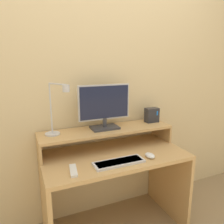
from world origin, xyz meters
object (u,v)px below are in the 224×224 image
mouse (150,155)px  remote_control (73,170)px  monitor (104,106)px  router_dock (152,115)px  keyboard (119,162)px  desk_lamp (57,112)px

mouse → remote_control: mouse is taller
monitor → remote_control: bearing=-137.1°
monitor → remote_control: monitor is taller
monitor → router_dock: 0.51m
monitor → keyboard: monitor is taller
monitor → router_dock: monitor is taller
desk_lamp → keyboard: (0.38, -0.31, -0.35)m
monitor → keyboard: size_ratio=1.19×
keyboard → mouse: 0.27m
router_dock → mouse: 0.50m
mouse → keyboard: bearing=179.4°
desk_lamp → mouse: bearing=-26.0°
monitor → desk_lamp: (-0.40, -0.04, -0.01)m
mouse → remote_control: 0.60m
keyboard → mouse: mouse is taller
remote_control → mouse: bearing=-1.7°
router_dock → remote_control: router_dock is taller
router_dock → mouse: bearing=-124.0°
router_dock → mouse: (-0.25, -0.37, -0.21)m
desk_lamp → router_dock: size_ratio=3.02×
router_dock → mouse: router_dock is taller
monitor → desk_lamp: size_ratio=1.10×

